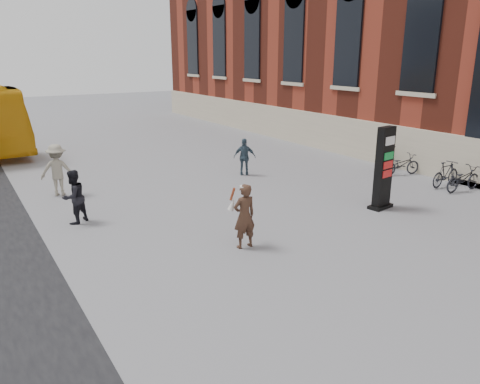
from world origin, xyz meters
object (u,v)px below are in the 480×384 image
bike_7 (385,158)px  woman (244,215)px  bike_4 (463,179)px  bike_5 (446,174)px  info_pylon (384,168)px  bike_6 (401,164)px  pedestrian_a (74,197)px  pedestrian_c (245,157)px  pedestrian_b (58,170)px

bike_7 → woman: bearing=91.2°
bike_4 → bike_5: bearing=2.6°
info_pylon → bike_7: bearing=32.1°
woman → bike_6: 9.78m
pedestrian_a → bike_7: (12.53, -0.35, -0.25)m
pedestrian_a → bike_6: (12.53, -1.18, -0.36)m
bike_6 → bike_7: 0.84m
bike_5 → pedestrian_c: bearing=41.8°
info_pylon → woman: info_pylon is taller
pedestrian_c → bike_4: pedestrian_c is taller
bike_4 → woman: bearing=93.6°
woman → bike_7: bearing=-156.5°
info_pylon → bike_7: size_ratio=1.45×
info_pylon → pedestrian_a: (-8.56, 3.71, -0.51)m
pedestrian_b → bike_5: size_ratio=1.13×
woman → bike_7: size_ratio=0.93×
pedestrian_a → bike_7: bearing=147.4°
woman → bike_5: bearing=-172.9°
info_pylon → pedestrian_c: 6.04m
info_pylon → bike_5: size_ratio=1.64×
pedestrian_c → bike_5: (5.38, -5.34, -0.27)m
bike_4 → pedestrian_b: bearing=62.8°
pedestrian_a → bike_6: 12.59m
bike_4 → bike_7: (0.00, 3.55, 0.09)m
info_pylon → bike_6: size_ratio=1.59×
pedestrian_c → bike_7: bearing=-171.9°
pedestrian_b → bike_5: (12.33, -6.36, -0.42)m
bike_7 → pedestrian_c: bearing=44.6°
woman → bike_4: woman is taller
info_pylon → pedestrian_c: size_ratio=1.75×
pedestrian_a → woman: bearing=97.1°
bike_5 → bike_7: size_ratio=0.88×
pedestrian_a → bike_4: size_ratio=0.92×
bike_5 → bike_7: bearing=-3.5°
pedestrian_c → bike_5: 7.59m
info_pylon → pedestrian_a: 9.34m
pedestrian_a → pedestrian_c: (7.15, 2.14, -0.04)m
bike_4 → bike_6: (0.00, 2.72, -0.02)m
pedestrian_c → bike_7: 5.93m
woman → pedestrian_c: bearing=-120.7°
bike_5 → bike_7: 2.85m
pedestrian_c → pedestrian_a: bearing=49.6°
info_pylon → pedestrian_a: size_ratio=1.66×
pedestrian_b → info_pylon: bearing=161.7°
bike_5 → bike_7: (0.00, 2.85, 0.06)m
bike_5 → bike_7: bike_7 is taller
bike_7 → bike_5: bearing=159.5°
bike_4 → bike_5: size_ratio=1.08×
woman → bike_5: woman is taller
info_pylon → woman: bearing=175.7°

